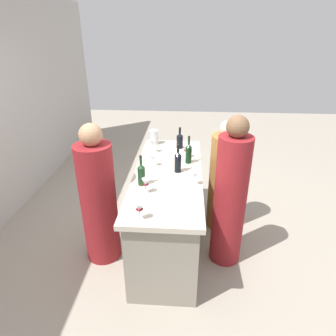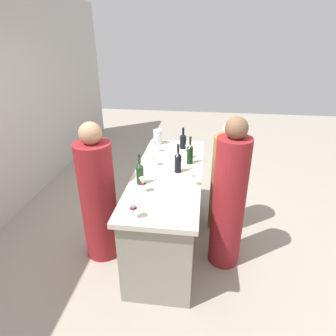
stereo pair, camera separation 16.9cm
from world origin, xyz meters
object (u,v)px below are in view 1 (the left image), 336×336
object	(u,v)px
water_pitcher	(154,137)
person_left_guest	(223,181)
wine_glass_near_center	(186,150)
person_right_guest	(99,201)
wine_glass_far_center	(146,183)
wine_bottle_second_right_near_black	(180,140)
wine_bottle_center_dark_green	(189,153)
person_center_guest	(230,199)
wine_bottle_leftmost_olive_green	(141,174)
wine_glass_far_right	(152,143)
wine_glass_near_left	(195,176)
wine_glass_near_right	(139,208)
wine_glass_far_left	(153,158)
wine_bottle_second_left_near_black	(178,161)

from	to	relation	value
water_pitcher	person_left_guest	bearing A→B (deg)	-117.44
wine_glass_near_center	person_right_guest	distance (m)	1.17
wine_glass_far_center	water_pitcher	size ratio (longest dim) A/B	0.77
wine_bottle_second_right_near_black	wine_glass_near_center	bearing A→B (deg)	-164.73
wine_bottle_second_right_near_black	water_pitcher	size ratio (longest dim) A/B	1.44
wine_bottle_center_dark_green	person_center_guest	bearing A→B (deg)	-139.50
wine_bottle_leftmost_olive_green	wine_glass_far_center	bearing A→B (deg)	-158.19
wine_glass_far_right	person_right_guest	bearing A→B (deg)	150.71
wine_glass_near_left	person_left_guest	xyz separation A→B (m)	(0.63, -0.37, -0.38)
person_left_guest	person_center_guest	size ratio (longest dim) A/B	0.86
wine_bottle_center_dark_green	person_right_guest	bearing A→B (deg)	121.11
person_center_guest	wine_bottle_second_right_near_black	bearing A→B (deg)	-80.81
wine_bottle_leftmost_olive_green	wine_bottle_center_dark_green	distance (m)	0.72
wine_glass_near_left	wine_glass_near_right	world-z (taller)	wine_glass_near_right
wine_bottle_second_right_near_black	wine_glass_far_left	world-z (taller)	wine_bottle_second_right_near_black
wine_glass_near_left	person_left_guest	distance (m)	0.82
person_right_guest	wine_bottle_center_dark_green	bearing A→B (deg)	53.00
wine_glass_near_right	person_center_guest	xyz separation A→B (m)	(0.62, -0.82, -0.26)
person_left_guest	person_center_guest	world-z (taller)	person_center_guest
wine_bottle_second_left_near_black	wine_glass_near_right	bearing A→B (deg)	162.85
wine_glass_near_center	person_center_guest	distance (m)	0.84
wine_glass_near_center	wine_glass_far_center	bearing A→B (deg)	156.71
wine_bottle_leftmost_olive_green	person_center_guest	xyz separation A→B (m)	(0.05, -0.89, -0.28)
wine_glass_far_left	person_center_guest	size ratio (longest dim) A/B	0.08
wine_glass_near_center	wine_glass_near_right	distance (m)	1.32
wine_bottle_center_dark_green	water_pitcher	bearing A→B (deg)	38.95
wine_bottle_second_left_near_black	wine_bottle_center_dark_green	size ratio (longest dim) A/B	0.99
wine_glass_near_right	wine_glass_far_left	distance (m)	1.02
wine_glass_far_right	person_center_guest	xyz separation A→B (m)	(-0.79, -0.88, -0.28)
wine_glass_near_center	wine_bottle_leftmost_olive_green	bearing A→B (deg)	148.52
wine_glass_far_center	water_pitcher	distance (m)	1.28
person_center_guest	person_right_guest	xyz separation A→B (m)	(-0.05, 1.35, -0.05)
wine_bottle_leftmost_olive_green	wine_glass_near_right	xyz separation A→B (m)	(-0.58, -0.07, -0.02)
water_pitcher	person_center_guest	xyz separation A→B (m)	(-1.08, -0.89, -0.25)
wine_glass_near_right	wine_bottle_second_right_near_black	bearing A→B (deg)	-9.73
wine_bottle_second_right_near_black	wine_glass_far_center	world-z (taller)	wine_bottle_second_right_near_black
wine_glass_near_left	person_left_guest	world-z (taller)	person_left_guest
wine_bottle_center_dark_green	wine_glass_far_left	world-z (taller)	wine_bottle_center_dark_green
wine_glass_far_left	wine_bottle_second_right_near_black	bearing A→B (deg)	-26.11
wine_glass_far_left	person_left_guest	distance (m)	0.93
person_left_guest	person_right_guest	bearing A→B (deg)	48.71
wine_bottle_leftmost_olive_green	wine_glass_near_center	bearing A→B (deg)	-31.48
wine_glass_far_right	wine_glass_far_center	bearing A→B (deg)	-177.02
wine_glass_near_center	wine_glass_far_left	distance (m)	0.45
wine_glass_near_left	wine_glass_near_center	bearing A→B (deg)	8.17
wine_bottle_second_right_near_black	wine_glass_near_center	distance (m)	0.32
person_center_guest	water_pitcher	bearing A→B (deg)	-70.78
wine_bottle_second_right_near_black	person_center_guest	size ratio (longest dim) A/B	0.17
wine_glass_near_right	wine_glass_far_right	size ratio (longest dim) A/B	0.94
wine_bottle_center_dark_green	water_pitcher	world-z (taller)	wine_bottle_center_dark_green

